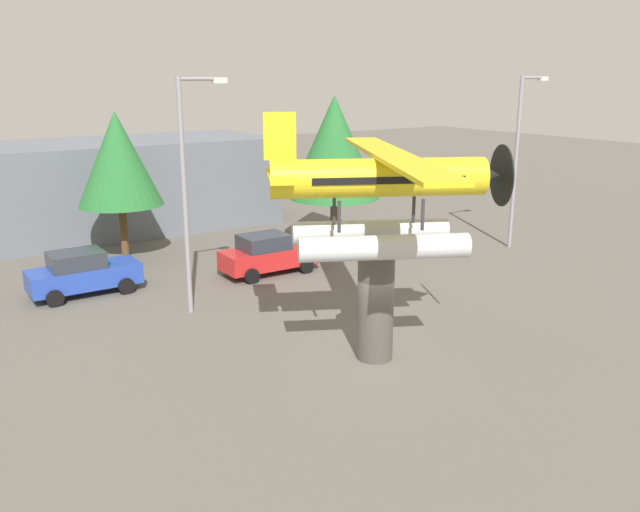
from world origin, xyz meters
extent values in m
plane|color=#605B54|center=(0.00, 0.00, 0.00)|extent=(140.00, 140.00, 0.00)
cylinder|color=#4C4742|center=(0.00, 0.00, 1.70)|extent=(1.10, 1.10, 3.39)
cylinder|color=silver|center=(-0.45, -0.89, 3.74)|extent=(4.60, 2.80, 0.70)
cylinder|color=#333338|center=(0.84, -0.99, 4.54)|extent=(0.13, 0.13, 0.90)
cylinder|color=#333338|center=(-1.30, 0.10, 4.54)|extent=(0.13, 0.13, 0.90)
cylinder|color=silver|center=(0.45, 0.89, 3.74)|extent=(4.60, 2.80, 0.70)
cylinder|color=#333338|center=(1.30, -0.10, 4.54)|extent=(0.13, 0.13, 0.90)
cylinder|color=#333338|center=(-0.84, 0.99, 4.54)|extent=(0.13, 0.13, 0.90)
cylinder|color=yellow|center=(0.00, 0.00, 5.54)|extent=(6.03, 3.79, 1.10)
cube|color=black|center=(0.18, -0.09, 5.54)|extent=(4.39, 2.98, 0.20)
cone|color=#262628|center=(2.90, -1.47, 5.54)|extent=(1.02, 1.10, 0.88)
cylinder|color=black|center=(3.25, -1.65, 5.54)|extent=(0.85, 1.62, 1.80)
cube|color=yellow|center=(0.36, -0.18, 6.15)|extent=(5.69, 9.77, 0.12)
cube|color=yellow|center=(-2.50, 1.27, 5.64)|extent=(1.89, 2.81, 0.10)
cube|color=yellow|center=(-2.50, 1.27, 6.74)|extent=(0.86, 0.51, 1.30)
cube|color=#2847B7|center=(-5.71, 11.17, 0.72)|extent=(4.20, 1.70, 0.80)
cube|color=#2D333D|center=(-5.96, 11.17, 1.44)|extent=(2.00, 1.56, 0.64)
cylinder|color=black|center=(-4.36, 10.27, 0.32)|extent=(0.64, 0.22, 0.64)
cylinder|color=black|center=(-4.36, 12.07, 0.32)|extent=(0.64, 0.22, 0.64)
cylinder|color=black|center=(-7.06, 10.27, 0.32)|extent=(0.64, 0.22, 0.64)
cylinder|color=black|center=(-7.06, 12.07, 0.32)|extent=(0.64, 0.22, 0.64)
cube|color=red|center=(1.75, 9.61, 0.72)|extent=(4.20, 1.70, 0.80)
cube|color=#2D333D|center=(1.50, 9.61, 1.44)|extent=(2.00, 1.56, 0.64)
cylinder|color=black|center=(3.10, 8.71, 0.32)|extent=(0.64, 0.22, 0.64)
cylinder|color=black|center=(3.10, 10.51, 0.32)|extent=(0.64, 0.22, 0.64)
cylinder|color=black|center=(0.40, 8.71, 0.32)|extent=(0.64, 0.22, 0.64)
cylinder|color=black|center=(0.40, 10.51, 0.32)|extent=(0.64, 0.22, 0.64)
cylinder|color=gray|center=(-3.07, 6.93, 4.17)|extent=(0.18, 0.18, 8.35)
cylinder|color=gray|center=(-2.27, 6.93, 8.25)|extent=(1.60, 0.12, 0.12)
cube|color=silver|center=(-1.57, 6.93, 8.20)|extent=(0.50, 0.28, 0.20)
cylinder|color=gray|center=(14.10, 6.86, 4.19)|extent=(0.18, 0.18, 8.38)
cylinder|color=gray|center=(14.90, 6.86, 8.28)|extent=(1.60, 0.12, 0.12)
cube|color=silver|center=(15.60, 6.86, 8.23)|extent=(0.50, 0.28, 0.20)
cube|color=slate|center=(-0.13, 22.00, 2.47)|extent=(15.28, 7.43, 4.93)
cylinder|color=brown|center=(-2.70, 15.53, 1.28)|extent=(0.36, 0.36, 2.56)
cone|color=#287033|center=(-2.70, 15.53, 4.71)|extent=(3.86, 3.86, 4.29)
cylinder|color=brown|center=(7.45, 12.84, 1.14)|extent=(0.36, 0.36, 2.29)
cone|color=#287033|center=(7.45, 12.84, 4.87)|extent=(4.65, 4.65, 5.17)
camera|label=1|loc=(-11.76, -14.58, 8.33)|focal=36.94mm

